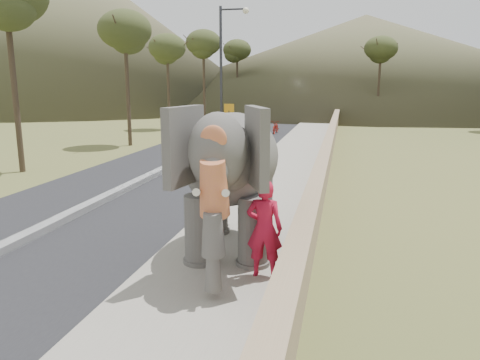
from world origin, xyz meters
name	(u,v)px	position (x,y,z in m)	size (l,w,h in m)	color
ground	(238,245)	(0.00, 0.00, 0.00)	(160.00, 160.00, 0.00)	olive
road	(180,164)	(-5.00, 10.00, 0.01)	(7.00, 120.00, 0.03)	black
median	(180,162)	(-5.00, 10.00, 0.11)	(0.35, 120.00, 0.22)	black
walkway	(288,167)	(0.00, 10.00, 0.07)	(3.00, 120.00, 0.15)	#9E9687
parapet	(327,157)	(1.65, 10.00, 0.55)	(0.30, 120.00, 1.10)	tan
lamppost	(226,62)	(-4.69, 17.49, 4.87)	(1.76, 0.36, 8.00)	#323136
signboard	(229,117)	(-4.50, 17.42, 1.64)	(0.60, 0.08, 2.40)	#2D2D33
hill_left	(70,31)	(-38.00, 55.00, 11.00)	(60.00, 60.00, 22.00)	brown
hill_far	(364,60)	(5.00, 70.00, 7.00)	(80.00, 80.00, 14.00)	brown
elephant_and_man	(233,179)	(0.02, -0.59, 1.70)	(2.60, 4.51, 3.12)	#625E59
motorcyclist	(271,124)	(-2.85, 23.46, 0.71)	(1.56, 1.83, 1.86)	maroon
trees	(333,78)	(1.23, 29.33, 3.99)	(47.98, 43.22, 8.87)	#473828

